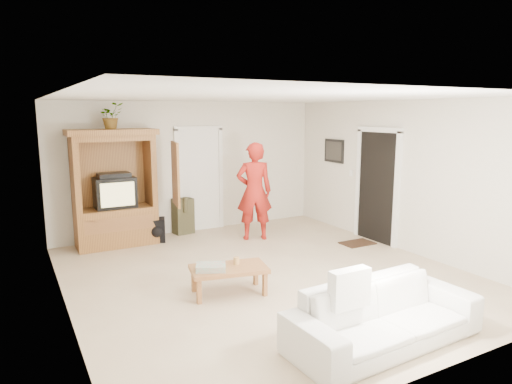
# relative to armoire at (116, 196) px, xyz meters

# --- Properties ---
(floor) EXTENTS (6.00, 6.00, 0.00)m
(floor) POSITION_rel_armoire_xyz_m (1.58, -2.66, -0.91)
(floor) COLOR tan
(floor) RESTS_ON ground
(ceiling) EXTENTS (6.00, 6.00, 0.00)m
(ceiling) POSITION_rel_armoire_xyz_m (1.58, -2.66, 1.69)
(ceiling) COLOR white
(ceiling) RESTS_ON floor
(wall_back) EXTENTS (5.50, 0.00, 5.50)m
(wall_back) POSITION_rel_armoire_xyz_m (1.58, 0.34, 0.39)
(wall_back) COLOR silver
(wall_back) RESTS_ON floor
(wall_front) EXTENTS (5.50, 0.00, 5.50)m
(wall_front) POSITION_rel_armoire_xyz_m (1.58, -5.66, 0.39)
(wall_front) COLOR silver
(wall_front) RESTS_ON floor
(wall_left) EXTENTS (0.00, 6.00, 6.00)m
(wall_left) POSITION_rel_armoire_xyz_m (-1.17, -2.66, 0.39)
(wall_left) COLOR silver
(wall_left) RESTS_ON floor
(wall_right) EXTENTS (0.00, 6.00, 6.00)m
(wall_right) POSITION_rel_armoire_xyz_m (4.33, -2.66, 0.39)
(wall_right) COLOR silver
(wall_right) RESTS_ON floor
(armoire) EXTENTS (1.82, 1.14, 2.10)m
(armoire) POSITION_rel_armoire_xyz_m (0.00, 0.00, 0.00)
(armoire) COLOR olive
(armoire) RESTS_ON floor
(door_back) EXTENTS (0.85, 0.05, 2.04)m
(door_back) POSITION_rel_armoire_xyz_m (1.73, 0.31, 0.11)
(door_back) COLOR white
(door_back) RESTS_ON floor
(doorway_right) EXTENTS (0.05, 0.90, 2.04)m
(doorway_right) POSITION_rel_armoire_xyz_m (4.30, -2.06, 0.11)
(doorway_right) COLOR black
(doorway_right) RESTS_ON floor
(framed_picture) EXTENTS (0.03, 0.60, 0.48)m
(framed_picture) POSITION_rel_armoire_xyz_m (4.31, -0.76, 0.69)
(framed_picture) COLOR black
(framed_picture) RESTS_ON wall_right
(doormat) EXTENTS (0.60, 0.40, 0.02)m
(doormat) POSITION_rel_armoire_xyz_m (3.88, -2.06, -0.90)
(doormat) COLOR #382316
(doormat) RESTS_ON floor
(plant) EXTENTS (0.49, 0.45, 0.46)m
(plant) POSITION_rel_armoire_xyz_m (-0.02, -0.03, 1.42)
(plant) COLOR #4C7238
(plant) RESTS_ON armoire
(man) EXTENTS (0.79, 0.65, 1.85)m
(man) POSITION_rel_armoire_xyz_m (2.36, -0.85, 0.01)
(man) COLOR #A81D16
(man) RESTS_ON floor
(sofa) EXTENTS (2.18, 0.92, 0.63)m
(sofa) POSITION_rel_armoire_xyz_m (1.64, -5.02, -0.60)
(sofa) COLOR silver
(sofa) RESTS_ON floor
(coffee_table) EXTENTS (1.09, 0.74, 0.37)m
(coffee_table) POSITION_rel_armoire_xyz_m (0.79, -3.04, -0.58)
(coffee_table) COLOR #996334
(coffee_table) RESTS_ON floor
(towel) EXTENTS (0.46, 0.41, 0.08)m
(towel) POSITION_rel_armoire_xyz_m (0.53, -3.04, -0.50)
(towel) COLOR #DA4B48
(towel) RESTS_ON coffee_table
(candle) EXTENTS (0.08, 0.08, 0.10)m
(candle) POSITION_rel_armoire_xyz_m (0.92, -2.99, -0.49)
(candle) COLOR tan
(candle) RESTS_ON coffee_table
(backpack_black) EXTENTS (0.41, 0.31, 0.45)m
(backpack_black) POSITION_rel_armoire_xyz_m (0.63, -0.19, -0.68)
(backpack_black) COLOR black
(backpack_black) RESTS_ON floor
(backpack_olive) EXTENTS (0.41, 0.32, 0.71)m
(backpack_olive) POSITION_rel_armoire_xyz_m (1.32, 0.19, -0.55)
(backpack_olive) COLOR #47442B
(backpack_olive) RESTS_ON floor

